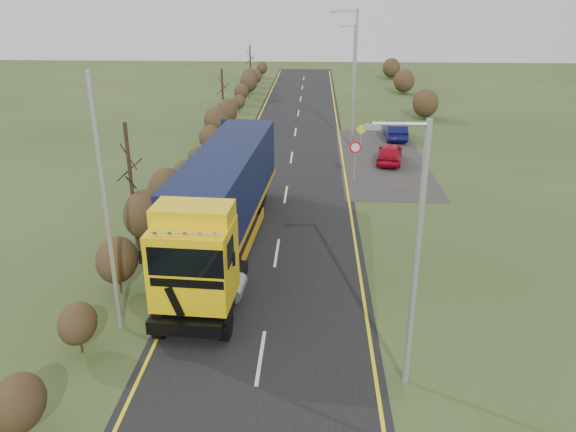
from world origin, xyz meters
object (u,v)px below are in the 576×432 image
at_px(lorry, 223,197).
at_px(speed_sign, 355,153).
at_px(car_blue_sedan, 395,130).
at_px(streetlight_near, 414,250).
at_px(car_red_hatchback, 390,153).

distance_m(lorry, speed_sign, 12.27).
bearing_deg(car_blue_sedan, lorry, 64.67).
xyz_separation_m(lorry, streetlight_near, (6.95, -9.42, 1.93)).
distance_m(lorry, streetlight_near, 11.87).
xyz_separation_m(car_red_hatchback, streetlight_near, (-2.44, -24.03, 3.80)).
height_order(lorry, streetlight_near, streetlight_near).
bearing_deg(car_red_hatchback, lorry, 66.88).
relative_size(car_blue_sedan, speed_sign, 1.75).
distance_m(lorry, car_red_hatchback, 17.47).
xyz_separation_m(car_red_hatchback, speed_sign, (-2.75, -4.33, 1.14)).
relative_size(lorry, car_red_hatchback, 3.96).
bearing_deg(lorry, car_red_hatchback, 60.90).
bearing_deg(streetlight_near, car_blue_sedan, 83.17).
relative_size(lorry, streetlight_near, 2.00).
xyz_separation_m(car_blue_sedan, streetlight_near, (-3.72, -31.05, 3.76)).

